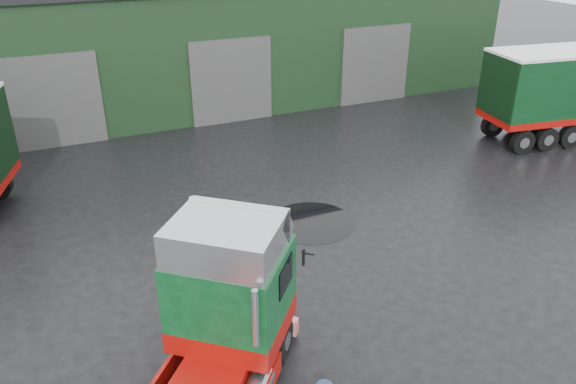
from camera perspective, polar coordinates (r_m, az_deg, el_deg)
The scene contains 4 objects.
ground at distance 15.74m, azimuth 4.44°, elevation -9.32°, with size 100.00×100.00×0.00m, color black.
warehouse at distance 32.77m, azimuth -9.40°, elevation 15.52°, with size 32.40×12.40×6.30m.
hero_tractor at distance 11.07m, azimuth -9.03°, elevation -15.20°, with size 2.57×6.07×3.77m, color #0C3F1D, non-canonical shape.
puddle_1 at distance 18.63m, azimuth 2.40°, elevation -3.09°, with size 2.89×2.89×0.01m, color black.
Camera 1 is at (-6.30, -11.12, 9.18)m, focal length 35.00 mm.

